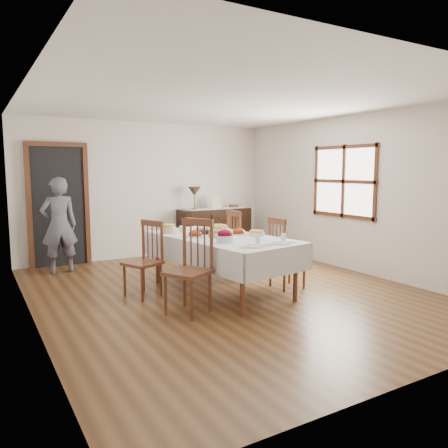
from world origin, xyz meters
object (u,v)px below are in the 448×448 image
chair_right_near (284,253)px  chair_right_far (242,244)px  chair_left_near (191,266)px  table_lamp (194,192)px  dining_table (221,243)px  chair_left_far (145,258)px  sideboard (215,230)px  person (59,222)px

chair_right_near → chair_right_far: chair_right_far is taller
chair_left_near → chair_right_near: bearing=71.8°
table_lamp → dining_table: bearing=-108.8°
chair_left_far → table_lamp: table_lamp is taller
chair_right_far → table_lamp: size_ratio=2.34×
sideboard → chair_right_far: bearing=-107.9°
sideboard → chair_left_far: bearing=-135.7°
chair_right_far → sideboard: (0.69, 2.12, -0.09)m
chair_left_near → person: 3.09m
chair_right_far → table_lamp: 2.21m
chair_left_far → sideboard: bearing=111.3°
chair_right_near → chair_right_far: size_ratio=0.95×
chair_left_far → chair_right_near: 1.97m
dining_table → sideboard: bearing=54.0°
dining_table → chair_left_far: bearing=151.0°
sideboard → table_lamp: table_lamp is taller
chair_left_near → person: size_ratio=0.66×
chair_left_far → chair_right_near: chair_right_near is taller
chair_left_near → chair_right_far: (1.44, 1.12, -0.02)m
chair_left_far → table_lamp: size_ratio=2.21×
dining_table → table_lamp: bearing=62.5°
chair_left_near → sideboard: 3.88m
chair_right_far → person: (-2.42, 1.80, 0.30)m
chair_left_near → chair_right_near: chair_left_near is taller
chair_right_far → table_lamp: table_lamp is taller
dining_table → person: size_ratio=1.44×
chair_left_near → chair_right_far: chair_left_near is taller
chair_left_far → chair_right_far: size_ratio=0.95×
chair_left_far → sideboard: 3.28m
dining_table → chair_right_near: (0.88, -0.30, -0.17)m
chair_left_near → person: person is taller
dining_table → person: (-1.74, 2.33, 0.15)m
chair_right_far → dining_table: bearing=131.2°
chair_left_near → table_lamp: 3.67m
sideboard → person: (-3.10, -0.32, 0.39)m
chair_right_near → chair_left_far: bearing=72.6°
table_lamp → sideboard: bearing=4.3°
chair_left_far → person: person is taller
sideboard → chair_left_near: bearing=-123.3°
chair_right_far → sideboard: bearing=-14.6°
chair_left_far → person: (-0.76, 1.96, 0.33)m
sideboard → person: person is taller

